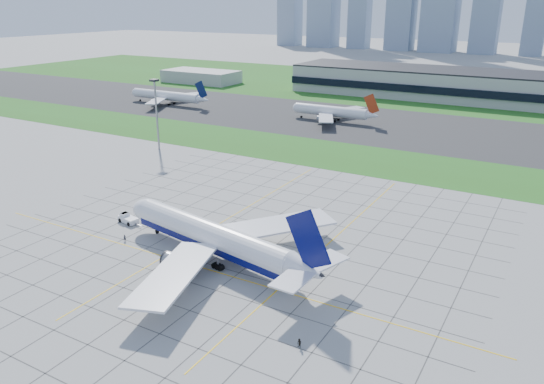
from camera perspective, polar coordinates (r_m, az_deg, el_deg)
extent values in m
plane|color=#9C9C96|center=(112.52, -6.98, -7.66)|extent=(1400.00, 1400.00, 0.00)
cube|color=#295F1B|center=(187.08, 9.64, 3.53)|extent=(700.00, 35.00, 0.04)
cube|color=#383838|center=(237.96, 14.37, 6.69)|extent=(700.00, 75.00, 0.04)
cube|color=#295F1B|center=(343.55, 19.60, 10.08)|extent=(700.00, 145.00, 0.04)
cube|color=#474744|center=(150.03, -19.55, -1.49)|extent=(0.18, 130.00, 0.02)
cube|color=#474744|center=(144.32, -17.45, -2.09)|extent=(0.18, 130.00, 0.02)
cube|color=#474744|center=(138.84, -15.18, -2.73)|extent=(0.18, 130.00, 0.02)
cube|color=#474744|center=(133.60, -12.73, -3.42)|extent=(0.18, 130.00, 0.02)
cube|color=#474744|center=(128.66, -10.07, -4.16)|extent=(0.18, 130.00, 0.02)
cube|color=#474744|center=(124.03, -7.21, -4.94)|extent=(0.18, 130.00, 0.02)
cube|color=#474744|center=(119.76, -4.13, -5.77)|extent=(0.18, 130.00, 0.02)
cube|color=#474744|center=(115.88, -0.81, -6.63)|extent=(0.18, 130.00, 0.02)
cube|color=#474744|center=(112.45, 2.73, -7.53)|extent=(0.18, 130.00, 0.02)
cube|color=#474744|center=(109.48, 6.49, -8.45)|extent=(0.18, 130.00, 0.02)
cube|color=#474744|center=(107.04, 10.46, -9.38)|extent=(0.18, 130.00, 0.02)
cube|color=#474744|center=(105.15, 14.62, -10.30)|extent=(0.18, 130.00, 0.02)
cube|color=#474744|center=(103.84, 18.93, -11.19)|extent=(0.18, 130.00, 0.02)
cube|color=#474744|center=(89.06, -23.21, -17.49)|extent=(110.00, 0.18, 0.02)
cube|color=#474744|center=(92.85, -19.22, -15.24)|extent=(110.00, 0.18, 0.02)
cube|color=#474744|center=(97.16, -15.64, -13.12)|extent=(110.00, 0.18, 0.02)
cube|color=#474744|center=(101.91, -12.43, -11.14)|extent=(110.00, 0.18, 0.02)
cube|color=#474744|center=(107.04, -9.56, -9.32)|extent=(110.00, 0.18, 0.02)
cube|color=#474744|center=(112.52, -6.98, -7.65)|extent=(110.00, 0.18, 0.02)
cube|color=#474744|center=(118.28, -4.67, -6.13)|extent=(110.00, 0.18, 0.02)
cube|color=#474744|center=(124.29, -2.58, -4.74)|extent=(110.00, 0.18, 0.02)
cube|color=#474744|center=(130.51, -0.70, -3.48)|extent=(110.00, 0.18, 0.02)
cube|color=#474744|center=(136.92, 1.00, -2.33)|extent=(110.00, 0.18, 0.02)
cube|color=#474744|center=(143.49, 2.55, -1.28)|extent=(110.00, 0.18, 0.02)
cube|color=#474744|center=(150.20, 3.95, -0.32)|extent=(110.00, 0.18, 0.02)
cube|color=#474744|center=(157.02, 5.24, 0.55)|extent=(110.00, 0.18, 0.02)
cube|color=#474744|center=(163.96, 6.42, 1.35)|extent=(110.00, 0.18, 0.02)
cube|color=yellow|center=(111.12, -7.60, -8.05)|extent=(120.00, 0.25, 0.03)
cube|color=yellow|center=(132.46, -5.32, -3.20)|extent=(0.25, 100.00, 0.03)
cube|color=yellow|center=(119.79, 5.79, -5.81)|extent=(0.25, 100.00, 0.03)
cube|color=#B7B7B2|center=(312.96, 26.10, 9.76)|extent=(260.00, 42.00, 15.00)
cube|color=black|center=(291.82, 25.71, 9.12)|extent=(260.00, 1.00, 4.00)
cube|color=black|center=(311.95, 26.32, 11.18)|extent=(260.00, 42.00, 0.80)
cube|color=#B7B7B2|center=(367.06, -7.64, 12.22)|extent=(50.00, 25.00, 8.00)
cylinder|color=gray|center=(198.71, -12.29, 8.03)|extent=(0.70, 0.70, 25.00)
cube|color=black|center=(196.60, -12.56, 11.65)|extent=(2.50, 2.50, 0.80)
cube|color=#8394AB|center=(679.01, 1.94, 18.35)|extent=(24.00, 21.60, 68.00)
cube|color=#8394AB|center=(641.42, 9.48, 19.23)|extent=(22.00, 19.80, 95.00)
cube|color=#8394AB|center=(615.21, 17.66, 17.61)|extent=(35.00, 31.50, 74.00)
cube|color=#8394AB|center=(601.00, 26.65, 17.15)|extent=(20.00, 18.00, 88.00)
cylinder|color=white|center=(112.74, -6.47, -4.64)|extent=(43.07, 13.40, 5.58)
cube|color=#080C51|center=(113.48, -6.43, -5.45)|extent=(43.00, 13.04, 1.49)
ellipsoid|color=white|center=(128.12, -13.05, -1.96)|extent=(9.81, 7.14, 5.58)
cube|color=black|center=(129.51, -13.61, -1.55)|extent=(2.56, 3.30, 0.56)
cone|color=white|center=(97.74, 3.60, -8.41)|extent=(8.29, 6.59, 5.30)
cube|color=#080C51|center=(94.70, 3.90, -5.17)|extent=(10.05, 2.33, 11.87)
cube|color=white|center=(119.43, 0.60, -3.54)|extent=(22.27, 25.89, 0.90)
cube|color=white|center=(100.72, -10.47, -8.60)|extent=(14.97, 27.33, 0.90)
cylinder|color=slate|center=(120.10, -3.02, -4.40)|extent=(6.59, 4.59, 3.53)
cylinder|color=slate|center=(108.26, -10.20, -7.57)|extent=(6.59, 4.59, 3.53)
cylinder|color=gray|center=(127.89, -12.28, -3.88)|extent=(0.39, 0.39, 2.42)
cylinder|color=black|center=(128.16, -12.26, -4.17)|extent=(1.09, 0.65, 1.02)
cylinder|color=black|center=(113.56, -3.66, -6.93)|extent=(1.39, 1.32, 1.21)
cylinder|color=black|center=(109.88, -5.83, -7.97)|extent=(1.39, 1.32, 1.21)
cube|color=white|center=(135.85, -15.19, -2.87)|extent=(5.84, 3.52, 1.27)
cube|color=white|center=(136.65, -15.58, -2.36)|extent=(1.98, 2.27, 1.00)
cube|color=black|center=(136.59, -15.58, -2.29)|extent=(1.77, 2.06, 0.64)
cube|color=gray|center=(132.94, -14.21, -3.42)|extent=(2.71, 0.67, 0.16)
cylinder|color=black|center=(137.99, -15.21, -2.66)|extent=(1.07, 0.63, 1.00)
cylinder|color=black|center=(136.80, -16.02, -2.94)|extent=(1.07, 0.63, 1.00)
cylinder|color=black|center=(135.17, -14.33, -3.06)|extent=(1.07, 0.63, 1.00)
cylinder|color=black|center=(133.96, -15.14, -3.35)|extent=(1.07, 0.63, 1.00)
imported|color=black|center=(125.87, -15.55, -4.79)|extent=(0.68, 0.64, 1.55)
imported|color=black|center=(87.03, 2.95, -15.95)|extent=(0.98, 0.88, 1.64)
cylinder|color=white|center=(290.44, -11.33, 10.13)|extent=(42.08, 4.80, 4.80)
cube|color=#061343|center=(275.02, -7.64, 10.86)|extent=(7.46, 0.40, 9.15)
cube|color=white|center=(296.99, -9.48, 10.29)|extent=(13.89, 20.66, 0.40)
cube|color=white|center=(280.56, -12.34, 9.56)|extent=(13.89, 20.66, 0.40)
cylinder|color=black|center=(290.51, -10.46, 9.38)|extent=(1.00, 1.00, 1.00)
cylinder|color=black|center=(287.22, -11.03, 9.23)|extent=(1.00, 1.00, 1.00)
cylinder|color=white|center=(245.17, 6.38, 8.63)|extent=(34.03, 4.80, 4.80)
cube|color=#A02C12|center=(237.49, 10.66, 9.28)|extent=(7.46, 0.40, 9.15)
cube|color=white|center=(254.39, 7.88, 8.80)|extent=(13.89, 20.66, 0.40)
cube|color=white|center=(234.53, 5.81, 7.95)|extent=(13.89, 20.66, 0.40)
cylinder|color=black|center=(246.87, 7.16, 7.73)|extent=(1.00, 1.00, 1.00)
cylinder|color=black|center=(242.90, 6.75, 7.55)|extent=(1.00, 1.00, 1.00)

